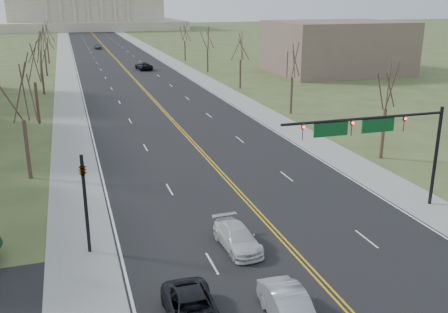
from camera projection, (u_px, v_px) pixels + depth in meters
road at (117, 60)px, 120.46m from camera, size 20.00×380.00×0.01m
cross_road at (326, 286)px, 25.89m from camera, size 120.00×14.00×0.01m
sidewalk_left at (65, 62)px, 117.02m from camera, size 4.00×380.00×0.03m
sidewalk_right at (166, 59)px, 123.88m from camera, size 4.00×380.00×0.03m
center_line at (117, 60)px, 120.45m from camera, size 0.42×380.00×0.01m
edge_line_left at (75, 62)px, 117.65m from camera, size 0.15×380.00×0.01m
edge_line_right at (157, 59)px, 123.25m from camera, size 0.15×380.00×0.01m
signal_mast at (377, 133)px, 33.10m from camera, size 12.12×0.44×7.20m
signal_left at (85, 193)px, 28.30m from camera, size 0.32×0.36×6.00m
tree_r_0 at (387, 89)px, 44.71m from camera, size 3.74×3.74×8.50m
tree_l_0 at (21, 96)px, 39.37m from camera, size 3.96×3.96×9.00m
tree_r_1 at (293, 63)px, 62.89m from camera, size 3.74×3.74×8.50m
tree_l_1 at (33, 65)px, 57.55m from camera, size 3.96×3.96×9.00m
tree_r_2 at (241, 48)px, 81.08m from camera, size 3.74×3.74×8.50m
tree_l_2 at (39, 49)px, 75.74m from camera, size 3.96×3.96×9.00m
tree_r_3 at (207, 39)px, 99.26m from camera, size 3.74×3.74×8.50m
tree_l_3 at (43, 39)px, 93.92m from camera, size 3.96×3.96×9.00m
tree_r_4 at (185, 33)px, 117.45m from camera, size 3.74×3.74×8.50m
tree_l_4 at (46, 33)px, 112.11m from camera, size 3.96×3.96×9.00m
bldg_right_mass at (336, 47)px, 99.46m from camera, size 25.00×20.00×10.00m
car_sb_inner_lead at (290, 309)px, 22.64m from camera, size 1.79×4.76×1.55m
car_sb_outer_lead at (193, 311)px, 22.68m from camera, size 2.43×5.06×1.39m
car_sb_inner_second at (237, 237)px, 29.70m from camera, size 2.15×4.71×1.34m
car_far_nb at (144, 66)px, 104.28m from camera, size 3.27×5.97×1.59m
car_far_sb at (98, 46)px, 147.23m from camera, size 2.10×4.33×1.43m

